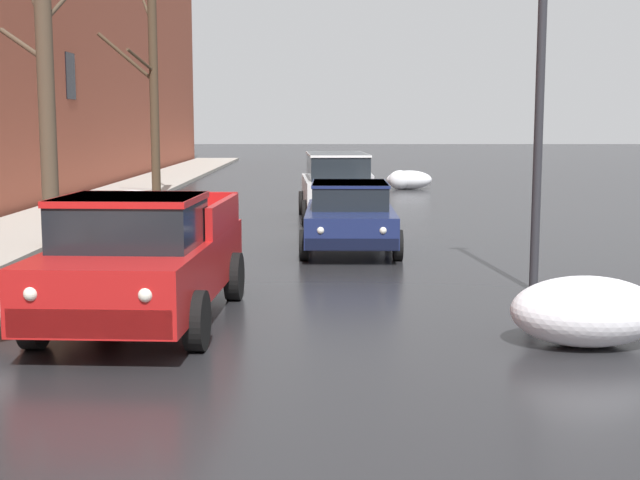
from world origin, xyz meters
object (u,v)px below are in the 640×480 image
at_px(sedan_darkblue_parked_kerbside_close, 354,215).
at_px(bare_tree_mid_block, 51,63).
at_px(sedan_silver_parked_far_down_block, 349,177).
at_px(street_lamp_post, 544,82).
at_px(pickup_truck_red_approaching_near_lane, 147,258).
at_px(bare_tree_far_down_block, 156,92).
at_px(suv_white_parked_kerbside_mid, 341,184).

bearing_deg(sedan_darkblue_parked_kerbside_close, bare_tree_mid_block, -178.75).
bearing_deg(sedan_silver_parked_far_down_block, street_lamp_post, -81.51).
xyz_separation_m(bare_tree_mid_block, sedan_darkblue_parked_kerbside_close, (6.15, 0.13, -3.10)).
bearing_deg(pickup_truck_red_approaching_near_lane, sedan_darkblue_parked_kerbside_close, 65.86).
bearing_deg(bare_tree_mid_block, sedan_darkblue_parked_kerbside_close, 1.25).
bearing_deg(sedan_silver_parked_far_down_block, sedan_darkblue_parked_kerbside_close, -91.24).
xyz_separation_m(bare_tree_mid_block, sedan_silver_parked_far_down_block, (6.43, 12.65, -3.10)).
bearing_deg(bare_tree_far_down_block, bare_tree_mid_block, -89.69).
bearing_deg(street_lamp_post, sedan_darkblue_parked_kerbside_close, 122.61).
distance_m(bare_tree_mid_block, street_lamp_post, 9.91).
xyz_separation_m(pickup_truck_red_approaching_near_lane, street_lamp_post, (5.76, 2.27, 2.41)).
bearing_deg(sedan_darkblue_parked_kerbside_close, sedan_silver_parked_far_down_block, 88.76).
relative_size(bare_tree_mid_block, suv_white_parked_kerbside_mid, 1.56).
bearing_deg(bare_tree_far_down_block, sedan_silver_parked_far_down_block, 9.72).
xyz_separation_m(suv_white_parked_kerbside_mid, sedan_silver_parked_far_down_block, (0.43, 6.74, -0.24)).
xyz_separation_m(pickup_truck_red_approaching_near_lane, sedan_darkblue_parked_kerbside_close, (2.97, 6.63, -0.13)).
xyz_separation_m(pickup_truck_red_approaching_near_lane, suv_white_parked_kerbside_mid, (2.81, 12.41, 0.11)).
bearing_deg(pickup_truck_red_approaching_near_lane, bare_tree_far_down_block, 100.19).
relative_size(sedan_darkblue_parked_kerbside_close, suv_white_parked_kerbside_mid, 0.90).
bearing_deg(street_lamp_post, pickup_truck_red_approaching_near_lane, -158.52).
relative_size(bare_tree_mid_block, street_lamp_post, 1.22).
distance_m(bare_tree_far_down_block, sedan_darkblue_parked_kerbside_close, 13.31).
distance_m(bare_tree_mid_block, sedan_silver_parked_far_down_block, 14.52).
distance_m(suv_white_parked_kerbside_mid, sedan_silver_parked_far_down_block, 6.76).
xyz_separation_m(suv_white_parked_kerbside_mid, street_lamp_post, (2.95, -10.14, 2.30)).
distance_m(pickup_truck_red_approaching_near_lane, suv_white_parked_kerbside_mid, 12.73).
bearing_deg(suv_white_parked_kerbside_mid, bare_tree_far_down_block, 137.10).
relative_size(suv_white_parked_kerbside_mid, street_lamp_post, 0.78).
relative_size(bare_tree_far_down_block, pickup_truck_red_approaching_near_lane, 1.45).
bearing_deg(pickup_truck_red_approaching_near_lane, sedan_silver_parked_far_down_block, 80.39).
distance_m(pickup_truck_red_approaching_near_lane, sedan_silver_parked_far_down_block, 19.42).
relative_size(bare_tree_far_down_block, street_lamp_post, 1.25).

